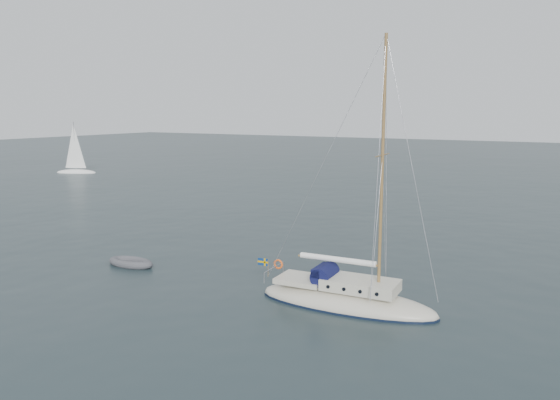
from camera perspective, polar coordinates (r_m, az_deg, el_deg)
The scene contains 4 objects.
ground at distance 29.47m, azimuth 3.37°, elevation -8.97°, with size 300.00×300.00×0.00m, color black.
sailboat at distance 26.47m, azimuth 6.98°, elevation -8.91°, with size 9.22×2.76×13.12m.
dinghy at distance 34.25m, azimuth -15.34°, elevation -6.32°, with size 3.15×1.42×0.45m.
distant_yacht_a at distance 86.44m, azimuth -20.65°, elevation 4.92°, with size 6.06×3.23×8.02m.
Camera 1 is at (12.24, -25.15, 9.28)m, focal length 35.00 mm.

